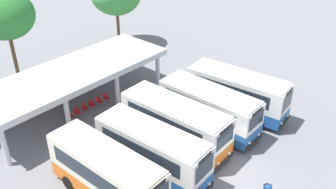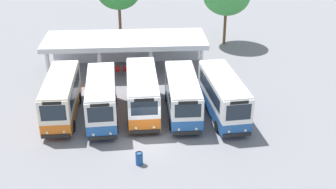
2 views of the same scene
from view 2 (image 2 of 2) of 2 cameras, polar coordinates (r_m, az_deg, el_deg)
The scene contains 14 objects.
ground_plane at distance 30.95m, azimuth -2.53°, elevation -6.39°, with size 180.00×180.00×0.00m, color slate.
city_bus_nearest_orange at distance 34.35m, azimuth -13.99°, elevation -0.18°, with size 2.39×7.72×3.36m.
city_bus_second_in_row at distance 33.43m, azimuth -8.81°, elevation -0.46°, with size 2.61×7.62×3.34m.
city_bus_middle_cream at distance 34.05m, azimuth -3.42°, elevation 0.32°, with size 2.61×7.94×3.32m.
city_bus_fourth_amber at distance 33.77m, azimuth 1.95°, elevation -0.01°, with size 2.43×7.67×3.18m.
city_bus_fifth_blue at distance 33.81m, azimuth 7.34°, elevation -0.05°, with size 2.93×7.98×3.33m.
terminal_canopy at distance 42.62m, azimuth -5.66°, elevation 6.79°, with size 15.55×5.47×3.40m.
waiting_chair_end_by_column at distance 41.88m, azimuth -7.69°, elevation 3.24°, with size 0.44×0.44×0.86m.
waiting_chair_second_from_end at distance 41.84m, azimuth -6.70°, elevation 3.27°, with size 0.44×0.44×0.86m.
waiting_chair_middle_seat at distance 41.81m, azimuth -5.72°, elevation 3.31°, with size 0.44×0.44×0.86m.
waiting_chair_fourth_seat at distance 41.81m, azimuth -4.73°, elevation 3.35°, with size 0.44×0.44×0.86m.
waiting_chair_fifth_seat at distance 41.75m, azimuth -3.74°, elevation 3.35°, with size 0.44×0.44×0.86m.
waiting_chair_far_end_seat at distance 41.78m, azimuth -2.75°, elevation 3.39°, with size 0.44×0.44×0.86m.
litter_bin_apron at distance 28.51m, azimuth -3.84°, elevation -8.48°, with size 0.49×0.49×0.90m.
Camera 2 is at (-0.39, -26.13, 16.57)m, focal length 45.87 mm.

